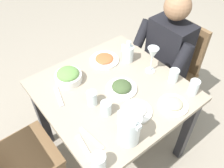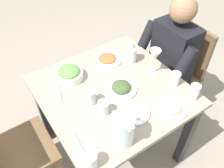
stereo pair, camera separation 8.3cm
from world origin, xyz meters
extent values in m
plane|color=gray|center=(0.00, 0.00, 0.00)|extent=(8.00, 8.00, 0.00)
cube|color=gray|center=(0.00, 0.00, 0.71)|extent=(0.89, 0.89, 0.03)
cube|color=#232328|center=(-0.39, -0.39, 0.35)|extent=(0.06, 0.06, 0.69)
cube|color=#232328|center=(0.39, -0.39, 0.35)|extent=(0.06, 0.06, 0.69)
cube|color=#232328|center=(0.39, 0.39, 0.35)|extent=(0.06, 0.06, 0.69)
cube|color=brown|center=(-0.10, -0.82, 0.21)|extent=(0.04, 0.04, 0.43)
cube|color=brown|center=(0.24, -0.82, 0.21)|extent=(0.04, 0.04, 0.43)
cube|color=brown|center=(-0.10, -0.48, 0.21)|extent=(0.04, 0.04, 0.43)
cube|color=brown|center=(0.24, -0.48, 0.21)|extent=(0.04, 0.04, 0.43)
cube|color=brown|center=(0.07, -0.65, 0.44)|extent=(0.40, 0.40, 0.03)
cube|color=brown|center=(0.07, -0.83, 0.66)|extent=(0.38, 0.04, 0.42)
cube|color=brown|center=(0.27, 0.48, 0.21)|extent=(0.04, 0.04, 0.43)
cube|color=brown|center=(0.10, 0.65, 0.44)|extent=(0.40, 0.40, 0.03)
cube|color=black|center=(0.07, -0.62, 0.70)|extent=(0.32, 0.20, 0.50)
sphere|color=#936B4C|center=(0.07, -0.62, 1.07)|extent=(0.19, 0.19, 0.19)
cylinder|color=#473D33|center=(-0.01, -0.43, 0.42)|extent=(0.11, 0.38, 0.11)
cylinder|color=#473D33|center=(-0.01, -0.24, 0.23)|extent=(0.10, 0.10, 0.45)
cylinder|color=black|center=(-0.13, -0.48, 0.73)|extent=(0.08, 0.23, 0.37)
cylinder|color=#473D33|center=(0.16, -0.43, 0.42)|extent=(0.11, 0.38, 0.11)
cylinder|color=#473D33|center=(0.16, -0.24, 0.23)|extent=(0.10, 0.10, 0.45)
cylinder|color=black|center=(0.27, -0.48, 0.73)|extent=(0.08, 0.23, 0.37)
cylinder|color=silver|center=(-0.34, 0.17, 0.82)|extent=(0.12, 0.12, 0.19)
cube|color=silver|center=(-0.27, 0.17, 0.83)|extent=(0.02, 0.02, 0.11)
cube|color=silver|center=(-0.40, 0.17, 0.90)|extent=(0.04, 0.03, 0.02)
cylinder|color=white|center=(0.25, 0.18, 0.75)|extent=(0.18, 0.18, 0.05)
ellipsoid|color=#608E47|center=(0.25, 0.18, 0.79)|extent=(0.15, 0.15, 0.06)
cylinder|color=white|center=(0.26, -0.13, 0.73)|extent=(0.21, 0.21, 0.01)
ellipsoid|color=#CC5B33|center=(0.26, -0.13, 0.75)|extent=(0.13, 0.13, 0.03)
cylinder|color=white|center=(-0.04, -0.04, 0.73)|extent=(0.20, 0.20, 0.01)
ellipsoid|color=#3D512D|center=(-0.04, -0.04, 0.75)|extent=(0.13, 0.13, 0.06)
cylinder|color=white|center=(-0.34, -0.20, 0.73)|extent=(0.18, 0.18, 0.01)
ellipsoid|color=#B7AD89|center=(-0.34, -0.20, 0.75)|extent=(0.11, 0.11, 0.04)
cylinder|color=white|center=(-0.24, 0.01, 0.73)|extent=(0.18, 0.18, 0.01)
ellipsoid|color=white|center=(-0.24, 0.01, 0.75)|extent=(0.11, 0.11, 0.04)
cylinder|color=silver|center=(-0.02, 0.17, 0.77)|extent=(0.06, 0.06, 0.10)
cylinder|color=silver|center=(-0.37, 0.38, 0.77)|extent=(0.07, 0.07, 0.10)
cylinder|color=silver|center=(-0.34, -0.38, 0.78)|extent=(0.06, 0.06, 0.10)
cylinder|color=silver|center=(-0.19, -0.36, 0.77)|extent=(0.06, 0.06, 0.09)
cylinder|color=silver|center=(-0.13, 0.15, 0.77)|extent=(0.06, 0.06, 0.09)
cylinder|color=silver|center=(-0.02, -0.32, 0.73)|extent=(0.07, 0.07, 0.01)
cylinder|color=silver|center=(-0.02, -0.32, 0.78)|extent=(0.01, 0.01, 0.10)
cone|color=silver|center=(-0.02, -0.32, 0.88)|extent=(0.08, 0.08, 0.09)
cylinder|color=silver|center=(0.16, -0.27, 0.78)|extent=(0.08, 0.08, 0.12)
cylinder|color=white|center=(0.16, -0.27, 0.76)|extent=(0.07, 0.07, 0.07)
cylinder|color=silver|center=(0.16, -0.27, 0.87)|extent=(0.03, 0.03, 0.04)
cylinder|color=white|center=(0.27, -0.32, 0.75)|extent=(0.03, 0.03, 0.04)
cylinder|color=#B2B2B7|center=(0.27, -0.32, 0.77)|extent=(0.03, 0.03, 0.01)
cube|color=silver|center=(0.16, 0.31, 0.73)|extent=(0.17, 0.07, 0.01)
cube|color=silver|center=(-0.22, 0.32, 0.73)|extent=(0.19, 0.04, 0.01)
cube|color=silver|center=(-0.24, 0.38, 0.73)|extent=(0.17, 0.05, 0.01)
camera|label=1|loc=(-0.83, 0.66, 1.84)|focal=38.05mm
camera|label=2|loc=(-0.88, 0.60, 1.84)|focal=38.05mm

